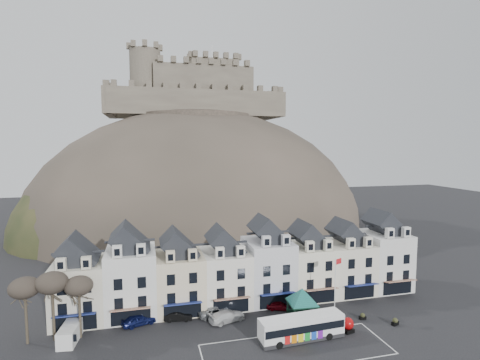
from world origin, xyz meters
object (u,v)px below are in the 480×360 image
(car_black, at_px, (178,316))
(car_silver, at_px, (216,311))
(car_white, at_px, (227,316))
(bus_shelter, at_px, (302,296))
(white_van, at_px, (70,334))
(car_navy, at_px, (139,319))
(car_maroon, at_px, (279,305))
(car_charcoal, at_px, (301,305))
(bus, at_px, (301,326))
(red_buoy, at_px, (348,325))
(flagpole, at_px, (336,284))

(car_black, xyz_separation_m, car_silver, (5.20, 0.00, 0.06))
(car_white, bearing_deg, car_black, 56.35)
(bus_shelter, xyz_separation_m, car_black, (-16.21, 4.54, -3.00))
(white_van, distance_m, car_silver, 18.66)
(car_navy, distance_m, car_maroon, 19.73)
(car_black, distance_m, car_charcoal, 17.55)
(bus, relative_size, red_buoy, 5.76)
(car_silver, bearing_deg, bus_shelter, -121.21)
(bus, height_order, car_charcoal, bus)
(flagpole, distance_m, car_white, 15.48)
(white_van, distance_m, car_maroon, 27.92)
(red_buoy, relative_size, car_charcoal, 0.43)
(bus_shelter, bearing_deg, bus, -110.51)
(bus_shelter, distance_m, white_van, 29.72)
(white_van, distance_m, car_charcoal, 30.84)
(car_maroon, bearing_deg, red_buoy, -122.04)
(bus, height_order, car_maroon, bus)
(car_charcoal, bearing_deg, flagpole, -122.24)
(red_buoy, distance_m, car_black, 22.49)
(flagpole, height_order, car_silver, flagpole)
(red_buoy, relative_size, car_silver, 0.39)
(red_buoy, xyz_separation_m, car_charcoal, (-3.29, 7.38, -0.24))
(white_van, bearing_deg, bus, -6.70)
(red_buoy, bearing_deg, car_white, 155.34)
(red_buoy, height_order, car_white, red_buoy)
(car_silver, distance_m, car_charcoal, 12.37)
(flagpole, xyz_separation_m, car_white, (-14.62, 2.86, -4.20))
(bus, bearing_deg, white_van, 163.44)
(bus_shelter, distance_m, car_white, 10.56)
(car_white, height_order, car_charcoal, car_white)
(car_silver, bearing_deg, car_navy, 81.20)
(car_maroon, bearing_deg, car_silver, 109.23)
(bus, distance_m, car_charcoal, 8.37)
(flagpole, distance_m, car_black, 21.99)
(car_white, bearing_deg, white_van, 74.24)
(bus, distance_m, flagpole, 8.52)
(bus_shelter, distance_m, flagpole, 4.99)
(bus_shelter, relative_size, white_van, 1.60)
(bus, bearing_deg, bus_shelter, 62.22)
(white_van, relative_size, car_black, 1.21)
(bus_shelter, xyz_separation_m, car_maroon, (-1.68, 4.28, -3.01))
(bus, distance_m, car_black, 16.80)
(flagpole, relative_size, white_van, 1.88)
(red_buoy, relative_size, car_maroon, 0.51)
(bus, relative_size, bus_shelter, 1.47)
(car_silver, height_order, car_maroon, car_silver)
(bus_shelter, bearing_deg, car_silver, 161.57)
(red_buoy, bearing_deg, bus, -177.55)
(bus, xyz_separation_m, car_maroon, (0.26, 8.56, -1.05))
(bus_shelter, height_order, flagpole, flagpole)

